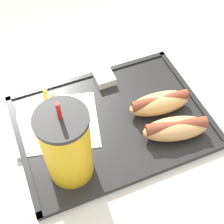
% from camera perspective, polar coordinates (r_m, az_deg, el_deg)
% --- Properties ---
extents(dining_table, '(1.39, 0.85, 0.75)m').
position_cam_1_polar(dining_table, '(1.02, 0.94, -15.01)').
color(dining_table, beige).
rests_on(dining_table, ground_plane).
extents(food_tray, '(0.41, 0.30, 0.01)m').
position_cam_1_polar(food_tray, '(0.69, 0.00, -1.72)').
color(food_tray, black).
rests_on(food_tray, dining_table).
extents(paper_napkin, '(0.21, 0.19, 0.00)m').
position_cam_1_polar(paper_napkin, '(0.69, -10.03, -1.96)').
color(paper_napkin, white).
rests_on(paper_napkin, food_tray).
extents(soda_cup, '(0.09, 0.09, 0.21)m').
position_cam_1_polar(soda_cup, '(0.56, -8.27, -6.23)').
color(soda_cup, gold).
rests_on(soda_cup, food_tray).
extents(hot_dog_far, '(0.15, 0.08, 0.04)m').
position_cam_1_polar(hot_dog_far, '(0.66, 11.59, -2.92)').
color(hot_dog_far, tan).
rests_on(hot_dog_far, food_tray).
extents(hot_dog_near, '(0.14, 0.07, 0.04)m').
position_cam_1_polar(hot_dog_near, '(0.69, 8.69, 1.66)').
color(hot_dog_near, tan).
rests_on(hot_dog_near, food_tray).
extents(fries_carton, '(0.07, 0.06, 0.12)m').
position_cam_1_polar(fries_carton, '(0.65, -10.87, -0.79)').
color(fries_carton, silver).
rests_on(fries_carton, food_tray).
extents(sauce_cup_mayo, '(0.04, 0.04, 0.02)m').
position_cam_1_polar(sauce_cup_mayo, '(0.75, -1.40, 6.21)').
color(sauce_cup_mayo, silver).
rests_on(sauce_cup_mayo, food_tray).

